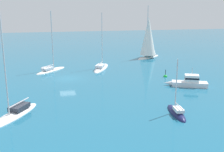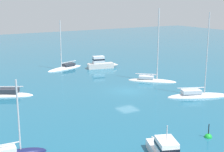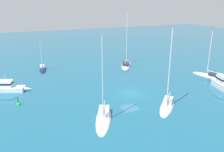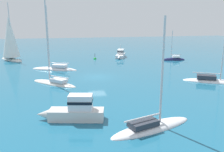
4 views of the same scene
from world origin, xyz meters
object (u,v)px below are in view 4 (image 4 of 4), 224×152
object	(u,v)px
cabin_cruiser	(121,54)
sailboat	(152,126)
channel_buoy	(95,59)
sailboat_2	(10,39)
sloop	(173,60)
ketch	(54,82)
sailboat_1	(55,69)
yacht	(213,81)
launch	(75,110)

from	to	relation	value
cabin_cruiser	sailboat	distance (m)	35.10
sailboat	channel_buoy	xyz separation A→B (m)	(-33.25, 0.76, -0.14)
channel_buoy	sailboat_2	bearing A→B (deg)	-98.83
cabin_cruiser	sailboat	world-z (taller)	sailboat
sailboat	sloop	world-z (taller)	sailboat
sailboat	sailboat_2	size ratio (longest dim) A/B	0.74
ketch	sloop	size ratio (longest dim) A/B	1.66
cabin_cruiser	sailboat_1	size ratio (longest dim) A/B	0.58
sloop	yacht	bearing A→B (deg)	84.50
ketch	sailboat_2	bearing A→B (deg)	-24.66
cabin_cruiser	sailboat_1	xyz separation A→B (m)	(10.60, -14.01, -0.54)
cabin_cruiser	sailboat_2	xyz separation A→B (m)	(-1.39, -22.71, 3.60)
yacht	sailboat_1	xyz separation A→B (m)	(-12.79, -20.46, -0.06)
cabin_cruiser	sailboat	xyz separation A→B (m)	(34.47, -6.65, -0.50)
sailboat	sailboat_2	xyz separation A→B (m)	(-35.86, -16.06, 4.09)
yacht	ketch	distance (m)	20.73
sailboat	yacht	world-z (taller)	yacht
sloop	channel_buoy	size ratio (longest dim) A/B	4.23
cabin_cruiser	channel_buoy	bearing A→B (deg)	-56.40
cabin_cruiser	yacht	xyz separation A→B (m)	(23.39, 6.45, -0.48)
launch	sailboat_2	size ratio (longest dim) A/B	0.48
yacht	sailboat_2	bearing A→B (deg)	169.20
sailboat_2	sloop	bearing A→B (deg)	39.98
sailboat_1	channel_buoy	xyz separation A→B (m)	(-9.38, 8.12, -0.10)
launch	sailboat_1	bearing A→B (deg)	-71.35
cabin_cruiser	sailboat_2	size ratio (longest dim) A/B	0.53
launch	sailboat_2	bearing A→B (deg)	-58.66
yacht	ketch	xyz separation A→B (m)	(-3.63, -20.41, 0.05)
sailboat_1	ketch	world-z (taller)	ketch
sloop	channel_buoy	distance (m)	16.21
sailboat	sailboat_1	xyz separation A→B (m)	(-23.86, -7.37, -0.04)
sailboat	launch	size ratio (longest dim) A/B	1.55
cabin_cruiser	sailboat_2	bearing A→B (deg)	-71.62
sailboat_2	ketch	bearing A→B (deg)	-14.36
yacht	channel_buoy	xyz separation A→B (m)	(-22.17, -12.34, -0.16)
launch	channel_buoy	size ratio (longest dim) A/B	3.63
cabin_cruiser	sailboat_2	world-z (taller)	sailboat_2
sailboat_1	sailboat_2	size ratio (longest dim) A/B	0.91
sailboat	ketch	bearing A→B (deg)	99.28
yacht	sailboat_1	distance (m)	24.13
cabin_cruiser	ketch	world-z (taller)	ketch
sailboat_2	channel_buoy	world-z (taller)	sailboat_2
ketch	launch	bearing A→B (deg)	141.56
yacht	channel_buoy	distance (m)	25.37
ketch	cabin_cruiser	bearing A→B (deg)	-82.37
cabin_cruiser	launch	xyz separation A→B (m)	(31.60, -12.16, 0.15)
launch	sailboat_2	distance (m)	34.81
sailboat	channel_buoy	size ratio (longest dim) A/B	5.61
cabin_cruiser	launch	size ratio (longest dim) A/B	1.11
ketch	sailboat	bearing A→B (deg)	159.34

